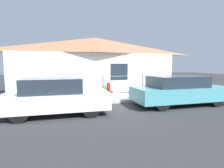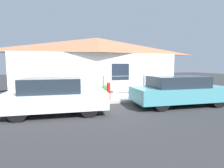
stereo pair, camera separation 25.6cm
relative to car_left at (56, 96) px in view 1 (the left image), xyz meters
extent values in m
plane|color=#2D2D30|center=(2.39, 1.07, -0.67)|extent=(60.00, 60.00, 0.00)
cube|color=#B2AFA8|center=(2.39, 1.91, -0.60)|extent=(24.00, 1.69, 0.13)
cube|color=white|center=(2.39, 3.61, 0.60)|extent=(9.99, 0.12, 2.54)
cube|color=#1E2838|center=(3.64, 3.54, 0.73)|extent=(1.10, 0.04, 1.00)
pyramid|color=#A36647|center=(2.39, 4.65, 2.38)|extent=(10.39, 2.20, 1.01)
cylinder|color=gray|center=(-0.01, 2.61, 0.02)|extent=(0.10, 0.10, 1.11)
cylinder|color=gray|center=(2.39, 2.61, 0.02)|extent=(0.10, 0.10, 1.11)
cylinder|color=gray|center=(4.79, 2.61, 0.02)|extent=(0.10, 0.10, 1.11)
cylinder|color=gray|center=(2.39, 2.61, 0.52)|extent=(4.80, 0.03, 0.03)
cube|color=white|center=(0.04, 0.00, -0.14)|extent=(3.72, 1.83, 0.59)
cube|color=#232D38|center=(-0.10, 0.00, 0.41)|extent=(2.07, 1.57, 0.52)
cylinder|color=black|center=(1.20, 0.69, -0.36)|extent=(0.63, 0.22, 0.62)
cylinder|color=black|center=(1.15, -0.77, -0.36)|extent=(0.63, 0.22, 0.62)
cylinder|color=black|center=(-1.07, 0.77, -0.36)|extent=(0.63, 0.22, 0.62)
cylinder|color=black|center=(-1.12, -0.70, -0.36)|extent=(0.63, 0.22, 0.62)
cube|color=teal|center=(5.34, 0.00, -0.14)|extent=(4.33, 1.81, 0.60)
cube|color=#232D38|center=(5.17, 0.00, 0.41)|extent=(2.39, 1.56, 0.48)
cylinder|color=black|center=(6.69, 0.71, -0.36)|extent=(0.63, 0.21, 0.62)
cylinder|color=black|center=(6.66, -0.77, -0.36)|extent=(0.63, 0.21, 0.62)
cylinder|color=black|center=(4.02, 0.77, -0.36)|extent=(0.63, 0.21, 0.62)
cylinder|color=black|center=(3.99, -0.72, -0.36)|extent=(0.63, 0.21, 0.62)
cylinder|color=red|center=(2.37, 1.37, -0.17)|extent=(0.18, 0.18, 0.73)
sphere|color=red|center=(2.37, 1.37, 0.23)|extent=(0.19, 0.19, 0.19)
cylinder|color=red|center=(2.23, 1.37, -0.14)|extent=(0.16, 0.08, 0.08)
cylinder|color=red|center=(2.50, 1.37, -0.14)|extent=(0.16, 0.08, 0.08)
cylinder|color=slate|center=(2.39, 2.31, -0.43)|extent=(0.28, 0.28, 0.21)
sphere|color=#2D6B2D|center=(2.39, 2.31, -0.16)|extent=(0.46, 0.46, 0.46)
cylinder|color=brown|center=(0.67, 2.40, -0.43)|extent=(0.25, 0.25, 0.21)
sphere|color=#387F38|center=(0.67, 2.40, -0.16)|extent=(0.45, 0.45, 0.45)
camera|label=1|loc=(0.16, -6.63, 1.13)|focal=28.00mm
camera|label=2|loc=(0.41, -6.70, 1.13)|focal=28.00mm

